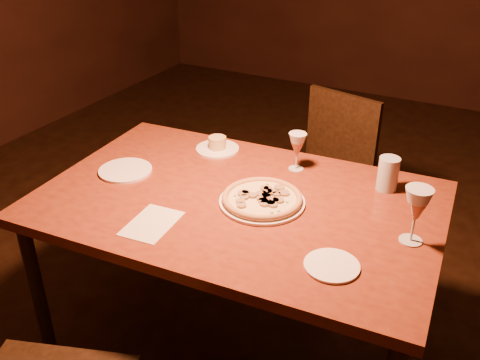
% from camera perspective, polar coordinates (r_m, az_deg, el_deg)
% --- Properties ---
extents(floor, '(7.00, 7.00, 0.00)m').
position_cam_1_polar(floor, '(2.57, 7.10, -17.26)').
color(floor, '#321E10').
rests_on(floor, ground).
extents(dining_table, '(1.56, 1.05, 0.80)m').
position_cam_1_polar(dining_table, '(2.07, -0.23, -3.66)').
color(dining_table, brown).
rests_on(dining_table, floor).
extents(chair_far, '(0.52, 0.52, 0.89)m').
position_cam_1_polar(chair_far, '(2.94, 9.18, 1.26)').
color(chair_far, black).
rests_on(chair_far, floor).
extents(pizza_plate, '(0.32, 0.32, 0.04)m').
position_cam_1_polar(pizza_plate, '(1.99, 2.37, -2.02)').
color(pizza_plate, white).
rests_on(pizza_plate, dining_table).
extents(ramekin_saucer, '(0.19, 0.19, 0.06)m').
position_cam_1_polar(ramekin_saucer, '(2.40, -2.43, 3.68)').
color(ramekin_saucer, white).
rests_on(ramekin_saucer, dining_table).
extents(wine_glass_far, '(0.07, 0.07, 0.16)m').
position_cam_1_polar(wine_glass_far, '(2.22, 6.09, 3.03)').
color(wine_glass_far, '#AF6049').
rests_on(wine_glass_far, dining_table).
extents(wine_glass_right, '(0.09, 0.09, 0.20)m').
position_cam_1_polar(wine_glass_right, '(1.83, 18.18, -3.62)').
color(wine_glass_right, '#AF6049').
rests_on(wine_glass_right, dining_table).
extents(water_tumbler, '(0.08, 0.08, 0.13)m').
position_cam_1_polar(water_tumbler, '(2.14, 15.51, 0.65)').
color(water_tumbler, '#ACB7BB').
rests_on(water_tumbler, dining_table).
extents(side_plate_left, '(0.22, 0.22, 0.01)m').
position_cam_1_polar(side_plate_left, '(2.27, -12.13, 1.00)').
color(side_plate_left, white).
rests_on(side_plate_left, dining_table).
extents(side_plate_near, '(0.17, 0.17, 0.01)m').
position_cam_1_polar(side_plate_near, '(1.71, 9.76, -8.99)').
color(side_plate_near, white).
rests_on(side_plate_near, dining_table).
extents(menu_card, '(0.17, 0.23, 0.00)m').
position_cam_1_polar(menu_card, '(1.91, -9.39, -4.58)').
color(menu_card, silver).
rests_on(menu_card, dining_table).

